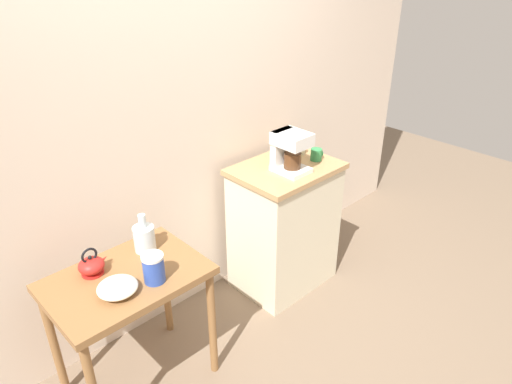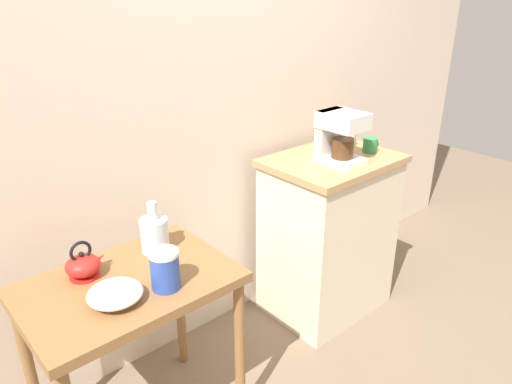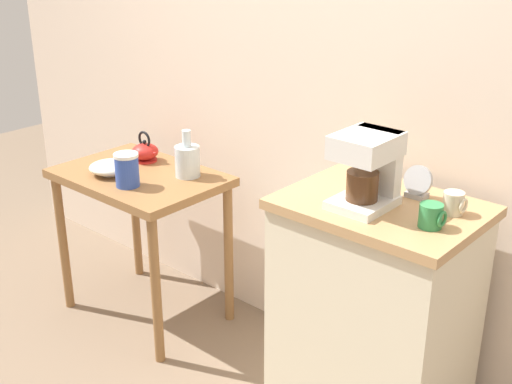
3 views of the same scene
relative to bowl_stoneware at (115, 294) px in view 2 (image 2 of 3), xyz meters
name	(u,v)px [view 2 (image 2 of 3)]	position (x,y,z in m)	size (l,w,h in m)	color
ground_plane	(258,353)	(0.75, 0.10, -0.78)	(8.00, 8.00, 0.00)	#7A6651
back_wall	(215,66)	(0.85, 0.53, 0.62)	(4.40, 0.10, 2.80)	beige
wooden_table	(131,305)	(0.09, 0.09, -0.15)	(0.77, 0.53, 0.74)	olive
kitchen_counter	(328,235)	(1.33, 0.16, -0.31)	(0.69, 0.51, 0.92)	beige
bowl_stoneware	(115,294)	(0.00, 0.00, 0.00)	(0.19, 0.19, 0.06)	beige
teakettle	(83,265)	(-0.02, 0.22, 0.02)	(0.16, 0.13, 0.15)	red
glass_carafe_vase	(155,234)	(0.29, 0.22, 0.04)	(0.11, 0.11, 0.22)	silver
canister_enamel	(165,270)	(0.18, -0.04, 0.04)	(0.11, 0.11, 0.15)	#2D4CAD
coffee_maker	(338,135)	(1.30, 0.11, 0.29)	(0.18, 0.22, 0.26)	white
mug_tall_green	(370,145)	(1.55, 0.09, 0.18)	(0.08, 0.08, 0.08)	#338C4C
mug_small_cream	(350,139)	(1.56, 0.24, 0.18)	(0.08, 0.07, 0.08)	beige
table_clock	(324,140)	(1.39, 0.29, 0.20)	(0.10, 0.05, 0.12)	#B2B5BA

